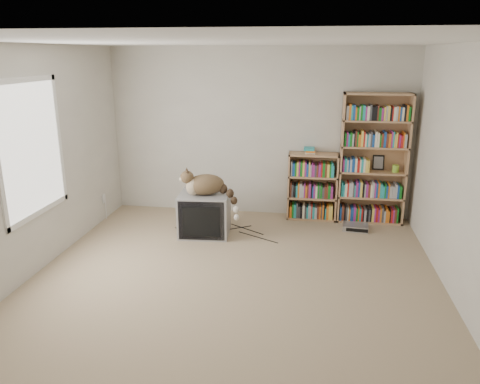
# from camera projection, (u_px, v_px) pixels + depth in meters

# --- Properties ---
(floor) EXTENTS (4.50, 5.00, 0.01)m
(floor) POSITION_uv_depth(u_px,v_px,m) (232.00, 288.00, 4.98)
(floor) COLOR tan
(floor) RESTS_ON ground
(wall_back) EXTENTS (4.50, 0.02, 2.50)m
(wall_back) POSITION_uv_depth(u_px,v_px,m) (259.00, 133.00, 6.99)
(wall_back) COLOR beige
(wall_back) RESTS_ON floor
(wall_front) EXTENTS (4.50, 0.02, 2.50)m
(wall_front) POSITION_uv_depth(u_px,v_px,m) (143.00, 302.00, 2.25)
(wall_front) COLOR beige
(wall_front) RESTS_ON floor
(wall_left) EXTENTS (0.02, 5.00, 2.50)m
(wall_left) POSITION_uv_depth(u_px,v_px,m) (22.00, 166.00, 4.94)
(wall_left) COLOR beige
(wall_left) RESTS_ON floor
(wall_right) EXTENTS (0.02, 5.00, 2.50)m
(wall_right) POSITION_uv_depth(u_px,v_px,m) (472.00, 183.00, 4.30)
(wall_right) COLOR beige
(wall_right) RESTS_ON floor
(ceiling) EXTENTS (4.50, 5.00, 0.02)m
(ceiling) POSITION_uv_depth(u_px,v_px,m) (230.00, 41.00, 4.26)
(ceiling) COLOR white
(ceiling) RESTS_ON wall_back
(window) EXTENTS (0.02, 1.22, 1.52)m
(window) POSITION_uv_depth(u_px,v_px,m) (32.00, 149.00, 5.09)
(window) COLOR white
(window) RESTS_ON wall_left
(crt_tv) EXTENTS (0.71, 0.65, 0.58)m
(crt_tv) POSITION_uv_depth(u_px,v_px,m) (205.00, 214.00, 6.40)
(crt_tv) COLOR gray
(crt_tv) RESTS_ON floor
(cat) EXTENTS (0.84, 0.52, 0.61)m
(cat) POSITION_uv_depth(u_px,v_px,m) (210.00, 188.00, 6.21)
(cat) COLOR #382317
(cat) RESTS_ON crt_tv
(bookcase_tall) EXTENTS (0.94, 0.30, 1.87)m
(bookcase_tall) POSITION_uv_depth(u_px,v_px,m) (373.00, 162.00, 6.72)
(bookcase_tall) COLOR #A97B54
(bookcase_tall) RESTS_ON floor
(bookcase_short) EXTENTS (0.72, 0.30, 0.99)m
(bookcase_short) POSITION_uv_depth(u_px,v_px,m) (312.00, 188.00, 6.96)
(bookcase_short) COLOR #A97B54
(bookcase_short) RESTS_ON floor
(book_stack) EXTENTS (0.18, 0.24, 0.08)m
(book_stack) POSITION_uv_depth(u_px,v_px,m) (310.00, 150.00, 6.81)
(book_stack) COLOR red
(book_stack) RESTS_ON bookcase_short
(green_mug) EXTENTS (0.10, 0.10, 0.11)m
(green_mug) POSITION_uv_depth(u_px,v_px,m) (395.00, 168.00, 6.67)
(green_mug) COLOR #8EC638
(green_mug) RESTS_ON bookcase_tall
(framed_print) EXTENTS (0.16, 0.05, 0.22)m
(framed_print) POSITION_uv_depth(u_px,v_px,m) (378.00, 162.00, 6.79)
(framed_print) COLOR black
(framed_print) RESTS_ON bookcase_tall
(dvd_player) EXTENTS (0.37, 0.28, 0.08)m
(dvd_player) POSITION_uv_depth(u_px,v_px,m) (355.00, 227.00, 6.59)
(dvd_player) COLOR #ABABB0
(dvd_player) RESTS_ON floor
(wall_outlet) EXTENTS (0.01, 0.08, 0.13)m
(wall_outlet) POSITION_uv_depth(u_px,v_px,m) (104.00, 199.00, 6.95)
(wall_outlet) COLOR silver
(wall_outlet) RESTS_ON wall_left
(floor_cables) EXTENTS (1.20, 0.70, 0.01)m
(floor_cables) POSITION_uv_depth(u_px,v_px,m) (225.00, 229.00, 6.64)
(floor_cables) COLOR black
(floor_cables) RESTS_ON floor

